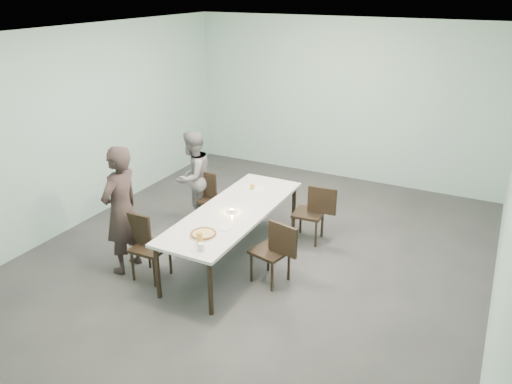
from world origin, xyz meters
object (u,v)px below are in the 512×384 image
at_px(water_tumbler, 201,247).
at_px(side_plate, 225,228).
at_px(beer_glass, 200,238).
at_px(amber_tumbler, 252,187).
at_px(chair_near_left, 145,242).
at_px(chair_far_left, 211,195).
at_px(diner_near, 121,210).
at_px(chair_far_right, 314,210).
at_px(pizza, 203,234).
at_px(diner_far, 193,177).
at_px(chair_near_right, 275,248).
at_px(tealight, 232,211).
at_px(table, 234,214).

bearing_deg(water_tumbler, side_plate, 94.01).
xyz_separation_m(beer_glass, amber_tumbler, (-0.22, 1.74, -0.03)).
distance_m(chair_near_left, chair_far_left, 1.66).
bearing_deg(water_tumbler, diner_near, 169.97).
bearing_deg(chair_far_right, pizza, 62.81).
relative_size(side_plate, beer_glass, 1.20).
height_order(diner_far, water_tumbler, diner_far).
xyz_separation_m(diner_far, pizza, (1.20, -1.58, 0.03)).
xyz_separation_m(chair_near_left, pizza, (0.84, 0.10, 0.27)).
relative_size(chair_near_right, side_plate, 4.83).
distance_m(diner_far, side_plate, 1.87).
bearing_deg(chair_far_left, tealight, -40.59).
height_order(chair_near_left, chair_near_right, same).
bearing_deg(chair_far_left, side_plate, -47.94).
bearing_deg(chair_far_right, amber_tumbler, 10.75).
xyz_separation_m(tealight, amber_tumbler, (-0.13, 0.82, 0.02)).
relative_size(chair_near_left, pizza, 2.56).
bearing_deg(pizza, chair_near_left, -173.45).
bearing_deg(table, chair_near_right, -20.88).
bearing_deg(table, diner_far, 146.27).
bearing_deg(diner_far, chair_far_right, 100.13).
distance_m(chair_near_left, diner_near, 0.50).
bearing_deg(side_plate, pizza, -115.50).
xyz_separation_m(chair_far_left, diner_far, (-0.33, 0.01, 0.24)).
xyz_separation_m(chair_far_left, tealight, (0.86, -0.84, 0.27)).
distance_m(chair_far_right, amber_tumbler, 0.97).
height_order(side_plate, water_tumbler, water_tumbler).
distance_m(chair_near_left, beer_glass, 0.98).
bearing_deg(diner_near, tealight, 123.59).
height_order(table, side_plate, side_plate).
distance_m(diner_near, amber_tumbler, 1.93).
relative_size(chair_near_left, water_tumbler, 9.67).
xyz_separation_m(chair_far_right, tealight, (-0.77, -1.07, 0.27)).
height_order(chair_near_right, chair_far_right, same).
relative_size(table, water_tumbler, 28.94).
relative_size(chair_far_left, water_tumbler, 9.67).
bearing_deg(pizza, side_plate, 64.50).
distance_m(chair_far_right, diner_far, 1.98).
bearing_deg(side_plate, chair_near_right, 21.16).
bearing_deg(chair_near_right, amber_tumbler, -36.46).
bearing_deg(beer_glass, side_plate, 83.29).
xyz_separation_m(chair_near_right, diner_near, (-1.92, -0.59, 0.36)).
bearing_deg(water_tumbler, amber_tumbler, 99.73).
xyz_separation_m(chair_far_right, diner_far, (-1.95, -0.21, 0.24)).
bearing_deg(diner_far, pizza, 41.32).
relative_size(chair_near_left, diner_far, 0.59).
bearing_deg(water_tumbler, diner_far, 126.01).
bearing_deg(table, chair_far_left, 137.71).
distance_m(water_tumbler, amber_tumbler, 1.89).
relative_size(table, side_plate, 14.47).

